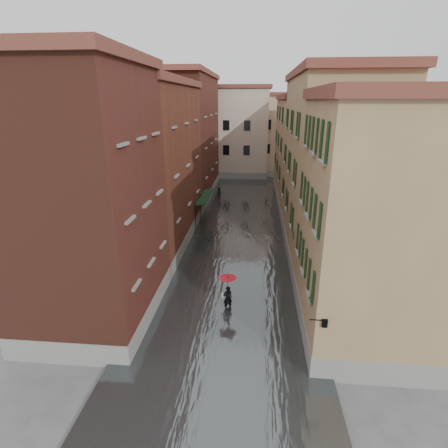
% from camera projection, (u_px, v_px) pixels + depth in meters
% --- Properties ---
extents(ground, '(120.00, 120.00, 0.00)m').
position_uv_depth(ground, '(228.00, 301.00, 21.08)').
color(ground, '#515153').
rests_on(ground, ground).
extents(floodwater, '(10.00, 60.00, 0.20)m').
position_uv_depth(floodwater, '(239.00, 226.00, 33.23)').
color(floodwater, '#3E4344').
rests_on(floodwater, ground).
extents(building_left_near, '(6.00, 8.00, 13.00)m').
position_uv_depth(building_left_near, '(88.00, 204.00, 17.61)').
color(building_left_near, brown).
rests_on(building_left_near, ground).
extents(building_left_mid, '(6.00, 14.00, 12.50)m').
position_uv_depth(building_left_mid, '(151.00, 169.00, 28.02)').
color(building_left_mid, brown).
rests_on(building_left_mid, ground).
extents(building_left_far, '(6.00, 16.00, 14.00)m').
position_uv_depth(building_left_far, '(186.00, 139.00, 41.83)').
color(building_left_far, brown).
rests_on(building_left_far, ground).
extents(building_right_near, '(6.00, 8.00, 11.50)m').
position_uv_depth(building_right_near, '(372.00, 227.00, 16.67)').
color(building_right_near, olive).
rests_on(building_right_near, ground).
extents(building_right_mid, '(6.00, 14.00, 13.00)m').
position_uv_depth(building_right_mid, '(329.00, 168.00, 26.73)').
color(building_right_mid, '#947F59').
rests_on(building_right_mid, ground).
extents(building_right_far, '(6.00, 16.00, 11.50)m').
position_uv_depth(building_right_far, '(304.00, 151.00, 41.05)').
color(building_right_far, olive).
rests_on(building_right_far, ground).
extents(building_end_cream, '(12.00, 9.00, 13.00)m').
position_uv_depth(building_end_cream, '(229.00, 133.00, 54.79)').
color(building_end_cream, '#BFAD98').
rests_on(building_end_cream, ground).
extents(building_end_pink, '(10.00, 9.00, 12.00)m').
position_uv_depth(building_end_pink, '(285.00, 136.00, 56.06)').
color(building_end_pink, tan).
rests_on(building_end_pink, ground).
extents(awning_near, '(1.09, 3.11, 2.80)m').
position_uv_depth(awning_near, '(203.00, 201.00, 32.80)').
color(awning_near, black).
rests_on(awning_near, ground).
extents(awning_far, '(1.09, 2.99, 2.80)m').
position_uv_depth(awning_far, '(207.00, 193.00, 35.59)').
color(awning_far, black).
rests_on(awning_far, ground).
extents(wall_lantern, '(0.71, 0.22, 0.35)m').
position_uv_depth(wall_lantern, '(324.00, 322.00, 14.07)').
color(wall_lantern, black).
rests_on(wall_lantern, ground).
extents(window_planters, '(0.59, 8.70, 0.84)m').
position_uv_depth(window_planters, '(303.00, 252.00, 19.28)').
color(window_planters, brown).
rests_on(window_planters, ground).
extents(pedestrian_main, '(1.00, 1.00, 2.06)m').
position_uv_depth(pedestrian_main, '(228.00, 289.00, 19.81)').
color(pedestrian_main, black).
rests_on(pedestrian_main, ground).
extents(pedestrian_far, '(0.96, 0.84, 1.67)m').
position_uv_depth(pedestrian_far, '(220.00, 194.00, 41.65)').
color(pedestrian_far, black).
rests_on(pedestrian_far, ground).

